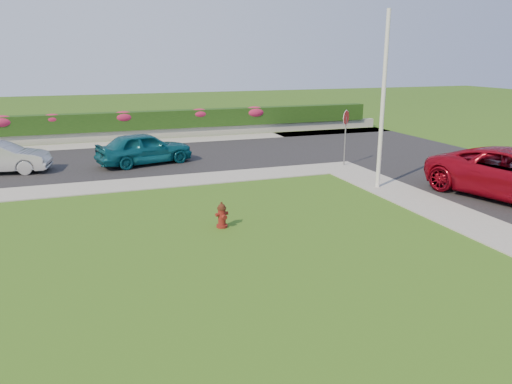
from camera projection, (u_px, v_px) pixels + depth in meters
name	position (u px, v px, depth m)	size (l,w,h in m)	color
ground	(268.00, 260.00, 12.75)	(120.00, 120.00, 0.00)	black
street_right	(508.00, 183.00, 20.27)	(8.00, 32.00, 0.04)	black
street_far	(66.00, 164.00, 23.84)	(26.00, 8.00, 0.04)	black
sidewalk_far	(37.00, 192.00, 18.98)	(24.00, 2.00, 0.04)	gray
curb_corner	(339.00, 167.00, 23.19)	(2.00, 2.00, 0.04)	gray
sidewalk_beyond	(138.00, 143.00, 29.68)	(34.00, 2.00, 0.04)	gray
retaining_wall	(135.00, 135.00, 30.97)	(34.00, 0.40, 0.60)	gray
hedge	(134.00, 121.00, 30.83)	(32.00, 0.90, 1.10)	black
fire_hydrant	(222.00, 215.00, 15.07)	(0.41, 0.39, 0.79)	#4E0D0C
sedan_teal	(144.00, 148.00, 23.64)	(1.80, 4.47, 1.52)	#0C4D5D
utility_pole	(383.00, 102.00, 18.80)	(0.16, 0.16, 6.69)	silver
stop_sign	(346.00, 124.00, 23.07)	(0.57, 0.46, 2.64)	slate
flower_clump_b	(2.00, 122.00, 28.29)	(1.49, 0.96, 0.74)	#B61F48
flower_clump_c	(52.00, 119.00, 29.15)	(1.19, 0.77, 0.60)	#B61F48
flower_clump_d	(124.00, 117.00, 30.47)	(1.41, 0.91, 0.70)	#B61F48
flower_clump_e	(199.00, 114.00, 32.00)	(1.31, 0.84, 0.66)	#B61F48
flower_clump_f	(254.00, 112.00, 33.23)	(1.52, 0.98, 0.76)	#B61F48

